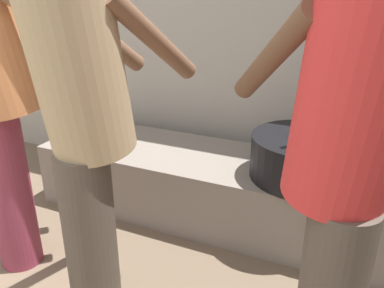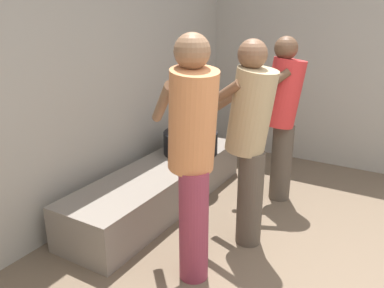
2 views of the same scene
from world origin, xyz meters
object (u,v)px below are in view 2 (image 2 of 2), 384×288
cook_in_tan_shirt (249,133)px  cook_in_orange_shirt (192,147)px  cooking_pot_main (191,142)px  cook_in_red_shirt (282,111)px

cook_in_tan_shirt → cook_in_orange_shirt: (-0.58, 0.15, 0.04)m
cooking_pot_main → cook_in_tan_shirt: cook_in_tan_shirt is taller
cook_in_red_shirt → cook_in_orange_shirt: size_ratio=0.94×
cook_in_red_shirt → cook_in_orange_shirt: 1.44m
cook_in_tan_shirt → cook_in_orange_shirt: size_ratio=0.96×
cooking_pot_main → cook_in_orange_shirt: size_ratio=0.41×
cooking_pot_main → cook_in_red_shirt: cook_in_red_shirt is taller
cook_in_orange_shirt → cook_in_red_shirt: bearing=-4.7°
cook_in_red_shirt → cook_in_orange_shirt: (-1.44, 0.12, 0.06)m
cook_in_red_shirt → cook_in_orange_shirt: cook_in_orange_shirt is taller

